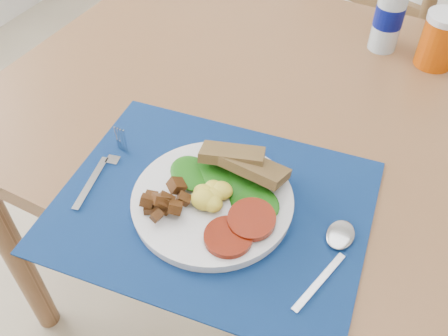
# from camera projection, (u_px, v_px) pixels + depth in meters

# --- Properties ---
(table) EXTENTS (1.40, 0.90, 0.75)m
(table) POSITION_uv_depth(u_px,v_px,m) (333.00, 147.00, 1.04)
(table) COLOR brown
(table) RESTS_ON ground
(chair_far) EXTENTS (0.52, 0.50, 1.13)m
(chair_far) POSITION_uv_depth(u_px,v_px,m) (376.00, 26.00, 1.55)
(chair_far) COLOR #54361E
(chair_far) RESTS_ON ground
(placemat) EXTENTS (0.55, 0.45, 0.00)m
(placemat) POSITION_uv_depth(u_px,v_px,m) (213.00, 205.00, 0.82)
(placemat) COLOR black
(placemat) RESTS_ON table
(breakfast_plate) EXTENTS (0.26, 0.26, 0.06)m
(breakfast_plate) POSITION_uv_depth(u_px,v_px,m) (209.00, 198.00, 0.80)
(breakfast_plate) COLOR silver
(breakfast_plate) RESTS_ON placemat
(fork) EXTENTS (0.04, 0.18, 0.00)m
(fork) POSITION_uv_depth(u_px,v_px,m) (105.00, 168.00, 0.87)
(fork) COLOR #B2B5BA
(fork) RESTS_ON placemat
(spoon) EXTENTS (0.04, 0.18, 0.01)m
(spoon) POSITION_uv_depth(u_px,v_px,m) (334.00, 249.00, 0.75)
(spoon) COLOR #B2B5BA
(spoon) RESTS_ON placemat
(water_bottle) EXTENTS (0.06, 0.06, 0.22)m
(water_bottle) POSITION_uv_depth(u_px,v_px,m) (391.00, 9.00, 1.07)
(water_bottle) COLOR #ADBFCC
(water_bottle) RESTS_ON table
(juice_glass) EXTENTS (0.08, 0.08, 0.11)m
(juice_glass) POSITION_uv_depth(u_px,v_px,m) (439.00, 41.00, 1.06)
(juice_glass) COLOR #BC4405
(juice_glass) RESTS_ON table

